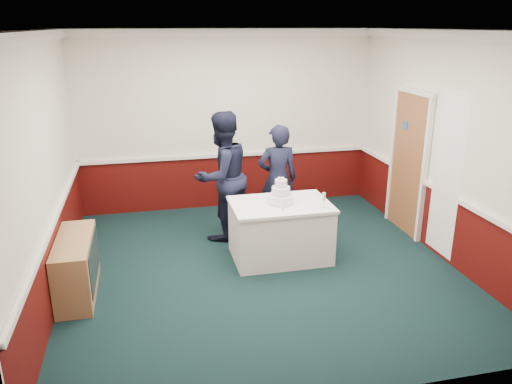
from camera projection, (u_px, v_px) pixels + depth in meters
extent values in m
plane|color=black|center=(262.00, 268.00, 6.59)|extent=(5.00, 5.00, 0.00)
cube|color=silver|center=(228.00, 122.00, 8.40)|extent=(5.00, 0.05, 3.00)
cube|color=silver|center=(48.00, 171.00, 5.59)|extent=(0.05, 5.00, 3.00)
cube|color=silver|center=(443.00, 147.00, 6.63)|extent=(0.05, 5.00, 3.00)
cube|color=white|center=(263.00, 32.00, 5.64)|extent=(5.00, 5.00, 0.05)
cube|color=#470B09|center=(229.00, 181.00, 8.74)|extent=(5.00, 0.02, 0.90)
cube|color=white|center=(228.00, 155.00, 8.58)|extent=(4.98, 0.05, 0.06)
cube|color=white|center=(226.00, 33.00, 7.93)|extent=(5.00, 0.08, 0.12)
cube|color=olive|center=(408.00, 164.00, 7.51)|extent=(0.05, 0.90, 2.10)
cube|color=#234799|center=(405.00, 125.00, 7.46)|extent=(0.01, 0.12, 0.12)
cube|color=white|center=(447.00, 175.00, 6.49)|extent=(0.02, 0.60, 2.20)
cube|color=tan|center=(76.00, 266.00, 5.87)|extent=(0.40, 1.20, 0.70)
cube|color=black|center=(94.00, 261.00, 5.90)|extent=(0.01, 1.00, 0.50)
cube|color=white|center=(280.00, 232.00, 6.78)|extent=(1.28, 0.88, 0.76)
cube|color=white|center=(281.00, 205.00, 6.65)|extent=(1.32, 0.92, 0.04)
cylinder|color=white|center=(281.00, 199.00, 6.63)|extent=(0.34, 0.34, 0.12)
cylinder|color=silver|center=(281.00, 202.00, 6.64)|extent=(0.35, 0.35, 0.03)
cylinder|color=white|center=(281.00, 191.00, 6.59)|extent=(0.24, 0.24, 0.11)
cylinder|color=silver|center=(281.00, 194.00, 6.60)|extent=(0.25, 0.25, 0.02)
cylinder|color=white|center=(281.00, 183.00, 6.56)|extent=(0.16, 0.16, 0.10)
cylinder|color=silver|center=(281.00, 186.00, 6.57)|extent=(0.17, 0.17, 0.02)
sphere|color=#EDE5C9|center=(281.00, 178.00, 6.54)|extent=(0.03, 0.03, 0.03)
sphere|color=#EDE5C9|center=(283.00, 178.00, 6.56)|extent=(0.03, 0.03, 0.03)
sphere|color=#EDE5C9|center=(279.00, 178.00, 6.55)|extent=(0.03, 0.03, 0.03)
sphere|color=#EDE5C9|center=(283.00, 179.00, 6.52)|extent=(0.03, 0.03, 0.03)
sphere|color=#EDE5C9|center=(279.00, 179.00, 6.52)|extent=(0.03, 0.03, 0.03)
cube|color=silver|center=(283.00, 208.00, 6.45)|extent=(0.03, 0.22, 0.00)
cylinder|color=silver|center=(323.00, 207.00, 6.49)|extent=(0.05, 0.05, 0.01)
cylinder|color=silver|center=(324.00, 204.00, 6.48)|extent=(0.01, 0.01, 0.09)
cylinder|color=silver|center=(324.00, 197.00, 6.45)|extent=(0.04, 0.04, 0.11)
imported|color=black|center=(222.00, 176.00, 7.27)|extent=(1.16, 1.09, 1.90)
imported|color=black|center=(278.00, 179.00, 7.53)|extent=(0.62, 0.42, 1.67)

